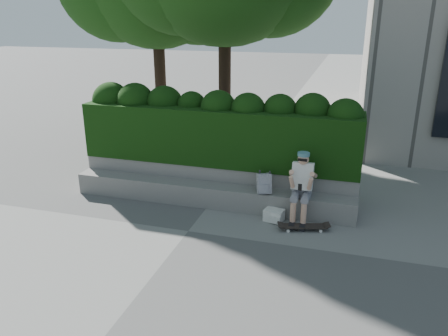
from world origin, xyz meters
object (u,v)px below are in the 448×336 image
(skateboard, at_px, (304,226))
(backpack_ground, at_px, (274,215))
(person, at_px, (302,184))
(backpack_plaid, at_px, (264,184))

(skateboard, relative_size, backpack_ground, 2.43)
(person, xyz_separation_m, skateboard, (0.13, -0.41, -0.68))
(person, relative_size, backpack_plaid, 3.45)
(backpack_ground, bearing_deg, person, 33.80)
(skateboard, bearing_deg, person, 91.39)
(person, bearing_deg, skateboard, -72.77)
(person, bearing_deg, backpack_ground, -159.04)
(skateboard, height_order, backpack_ground, backpack_ground)
(skateboard, xyz_separation_m, backpack_ground, (-0.60, 0.23, 0.04))
(person, relative_size, backpack_ground, 3.77)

